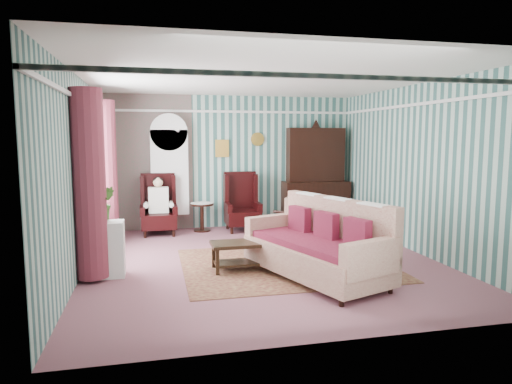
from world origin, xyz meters
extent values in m
plane|color=#844D59|center=(0.00, 0.00, 0.00)|extent=(6.00, 6.00, 0.00)
cube|color=#345F5A|center=(0.00, 3.00, 1.45)|extent=(5.50, 0.02, 2.90)
cube|color=#345F5A|center=(0.00, -3.00, 1.45)|extent=(5.50, 0.02, 2.90)
cube|color=#345F5A|center=(-2.75, 0.00, 1.45)|extent=(0.02, 6.00, 2.90)
cube|color=#345F5A|center=(2.75, 0.00, 1.45)|extent=(0.02, 6.00, 2.90)
cube|color=white|center=(0.00, 0.00, 2.90)|extent=(5.50, 6.00, 0.02)
cube|color=#914A57|center=(-1.80, 2.99, 1.45)|extent=(1.90, 0.01, 2.90)
cube|color=silver|center=(0.00, 0.00, 2.55)|extent=(5.50, 6.00, 0.05)
cube|color=white|center=(-2.72, 0.60, 1.55)|extent=(0.04, 1.50, 1.90)
cylinder|color=maroon|center=(-2.55, -0.45, 1.35)|extent=(0.44, 0.44, 2.60)
cylinder|color=maroon|center=(-2.55, 1.65, 1.35)|extent=(0.44, 0.44, 2.60)
cube|color=#BF8533|center=(-0.20, 2.97, 1.75)|extent=(0.30, 0.03, 0.38)
cube|color=silver|center=(-1.35, 2.84, 1.12)|extent=(0.80, 0.28, 2.24)
cube|color=black|center=(1.90, 2.72, 1.18)|extent=(1.50, 0.56, 2.36)
cube|color=black|center=(-1.60, 2.45, 0.62)|extent=(0.76, 0.80, 1.25)
cube|color=black|center=(0.15, 2.45, 0.62)|extent=(0.76, 0.80, 1.25)
cylinder|color=black|center=(-0.70, 2.60, 0.30)|extent=(0.50, 0.50, 0.60)
cube|color=black|center=(2.47, 0.90, 0.27)|extent=(0.45, 0.38, 0.54)
cube|color=silver|center=(-2.40, -0.30, 0.40)|extent=(0.55, 0.35, 0.80)
cube|color=#4C191E|center=(0.30, -0.30, 0.01)|extent=(3.20, 2.60, 0.01)
cube|color=beige|center=(0.51, -1.05, 0.54)|extent=(1.81, 2.51, 1.08)
cube|color=#BAB090|center=(0.70, 1.40, 0.45)|extent=(1.01, 1.01, 0.89)
cube|color=black|center=(-0.40, -0.42, 0.22)|extent=(0.98, 0.50, 0.43)
imported|color=#1A531B|center=(-2.43, -0.39, 0.99)|extent=(0.39, 0.35, 0.38)
imported|color=#1B4A17|center=(-2.38, -0.16, 1.05)|extent=(0.32, 0.28, 0.49)
imported|color=#1B5720|center=(-2.49, -0.23, 1.01)|extent=(0.30, 0.30, 0.42)
camera|label=1|loc=(-1.70, -6.99, 2.00)|focal=32.00mm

